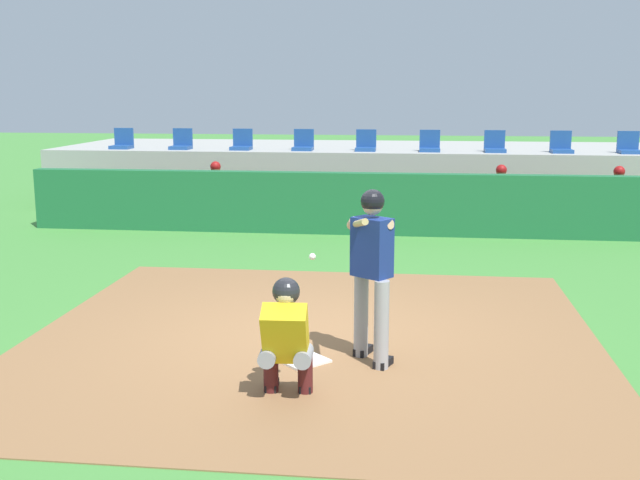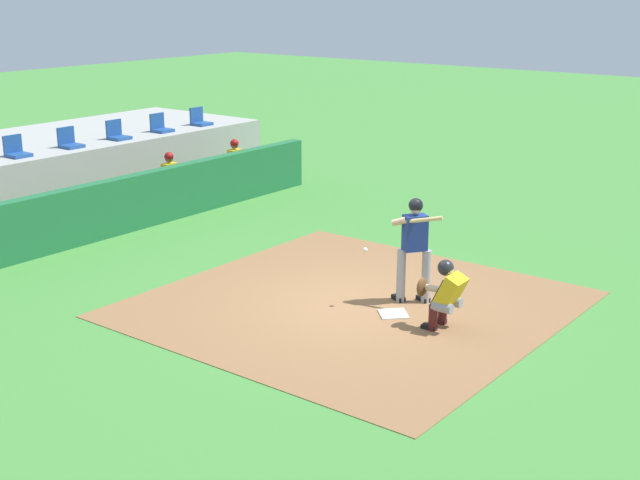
{
  "view_description": "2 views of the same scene",
  "coord_description": "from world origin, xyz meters",
  "px_view_note": "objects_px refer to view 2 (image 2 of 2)",
  "views": [
    {
      "loc": [
        1.1,
        -8.34,
        2.77
      ],
      "look_at": [
        0.0,
        0.7,
        1.0
      ],
      "focal_mm": 43.41,
      "sensor_mm": 36.0,
      "label": 1
    },
    {
      "loc": [
        -11.12,
        -7.9,
        5.15
      ],
      "look_at": [
        0.0,
        0.7,
        1.0
      ],
      "focal_mm": 48.8,
      "sensor_mm": 36.0,
      "label": 2
    }
  ],
  "objects_px": {
    "home_plate": "(393,314)",
    "stadium_seat_5": "(69,142)",
    "stadium_seat_4": "(16,151)",
    "batter_at_plate": "(414,243)",
    "stadium_seat_7": "(160,127)",
    "dugout_player_2": "(238,163)",
    "stadium_seat_6": "(117,134)",
    "dugout_player_1": "(174,178)",
    "stadium_seat_8": "(200,120)",
    "catcher_crouched": "(444,292)"
  },
  "relations": [
    {
      "from": "home_plate",
      "to": "stadium_seat_5",
      "type": "bearing_deg",
      "value": 81.92
    },
    {
      "from": "stadium_seat_4",
      "to": "batter_at_plate",
      "type": "bearing_deg",
      "value": -86.08
    },
    {
      "from": "stadium_seat_7",
      "to": "dugout_player_2",
      "type": "bearing_deg",
      "value": -68.76
    },
    {
      "from": "stadium_seat_6",
      "to": "stadium_seat_5",
      "type": "bearing_deg",
      "value": 180.0
    },
    {
      "from": "batter_at_plate",
      "to": "dugout_player_1",
      "type": "xyz_separation_m",
      "value": [
        2.15,
        8.07,
        -0.36
      ]
    },
    {
      "from": "home_plate",
      "to": "stadium_seat_8",
      "type": "bearing_deg",
      "value": 60.42
    },
    {
      "from": "dugout_player_2",
      "to": "stadium_seat_4",
      "type": "bearing_deg",
      "value": 158.34
    },
    {
      "from": "stadium_seat_6",
      "to": "stadium_seat_8",
      "type": "height_order",
      "value": "same"
    },
    {
      "from": "stadium_seat_5",
      "to": "stadium_seat_8",
      "type": "xyz_separation_m",
      "value": [
        4.33,
        0.0,
        0.0
      ]
    },
    {
      "from": "home_plate",
      "to": "batter_at_plate",
      "type": "bearing_deg",
      "value": 5.93
    },
    {
      "from": "catcher_crouched",
      "to": "stadium_seat_6",
      "type": "height_order",
      "value": "stadium_seat_6"
    },
    {
      "from": "catcher_crouched",
      "to": "dugout_player_1",
      "type": "height_order",
      "value": "dugout_player_1"
    },
    {
      "from": "home_plate",
      "to": "stadium_seat_4",
      "type": "relative_size",
      "value": 0.92
    },
    {
      "from": "stadium_seat_4",
      "to": "stadium_seat_8",
      "type": "bearing_deg",
      "value": 0.0
    },
    {
      "from": "catcher_crouched",
      "to": "dugout_player_2",
      "type": "bearing_deg",
      "value": 60.44
    },
    {
      "from": "dugout_player_1",
      "to": "stadium_seat_8",
      "type": "distance_m",
      "value": 3.67
    },
    {
      "from": "catcher_crouched",
      "to": "dugout_player_1",
      "type": "bearing_deg",
      "value": 72.47
    },
    {
      "from": "home_plate",
      "to": "catcher_crouched",
      "type": "distance_m",
      "value": 1.09
    },
    {
      "from": "home_plate",
      "to": "dugout_player_2",
      "type": "height_order",
      "value": "dugout_player_2"
    },
    {
      "from": "home_plate",
      "to": "dugout_player_1",
      "type": "height_order",
      "value": "dugout_player_1"
    },
    {
      "from": "stadium_seat_4",
      "to": "stadium_seat_7",
      "type": "height_order",
      "value": "same"
    },
    {
      "from": "catcher_crouched",
      "to": "stadium_seat_5",
      "type": "relative_size",
      "value": 3.93
    },
    {
      "from": "batter_at_plate",
      "to": "stadium_seat_6",
      "type": "height_order",
      "value": "stadium_seat_6"
    },
    {
      "from": "stadium_seat_6",
      "to": "stadium_seat_7",
      "type": "xyz_separation_m",
      "value": [
        1.44,
        0.0,
        0.0
      ]
    },
    {
      "from": "home_plate",
      "to": "stadium_seat_6",
      "type": "height_order",
      "value": "stadium_seat_6"
    },
    {
      "from": "catcher_crouched",
      "to": "stadium_seat_7",
      "type": "xyz_separation_m",
      "value": [
        4.35,
        11.1,
        0.93
      ]
    },
    {
      "from": "catcher_crouched",
      "to": "stadium_seat_7",
      "type": "relative_size",
      "value": 3.93
    },
    {
      "from": "dugout_player_2",
      "to": "stadium_seat_5",
      "type": "bearing_deg",
      "value": 151.06
    },
    {
      "from": "dugout_player_2",
      "to": "stadium_seat_8",
      "type": "bearing_deg",
      "value": 72.19
    },
    {
      "from": "home_plate",
      "to": "stadium_seat_6",
      "type": "distance_m",
      "value": 10.69
    },
    {
      "from": "stadium_seat_4",
      "to": "stadium_seat_7",
      "type": "bearing_deg",
      "value": 0.0
    },
    {
      "from": "dugout_player_1",
      "to": "stadium_seat_6",
      "type": "height_order",
      "value": "stadium_seat_6"
    },
    {
      "from": "stadium_seat_7",
      "to": "stadium_seat_8",
      "type": "relative_size",
      "value": 1.0
    },
    {
      "from": "batter_at_plate",
      "to": "stadium_seat_8",
      "type": "bearing_deg",
      "value": 63.29
    },
    {
      "from": "dugout_player_1",
      "to": "stadium_seat_5",
      "type": "distance_m",
      "value": 2.62
    },
    {
      "from": "batter_at_plate",
      "to": "stadium_seat_5",
      "type": "xyz_separation_m",
      "value": [
        0.75,
        10.11,
        0.5
      ]
    },
    {
      "from": "dugout_player_1",
      "to": "dugout_player_2",
      "type": "relative_size",
      "value": 1.0
    },
    {
      "from": "batter_at_plate",
      "to": "stadium_seat_6",
      "type": "relative_size",
      "value": 3.76
    },
    {
      "from": "catcher_crouched",
      "to": "stadium_seat_7",
      "type": "height_order",
      "value": "stadium_seat_7"
    },
    {
      "from": "dugout_player_1",
      "to": "stadium_seat_4",
      "type": "relative_size",
      "value": 2.71
    },
    {
      "from": "dugout_player_2",
      "to": "stadium_seat_7",
      "type": "height_order",
      "value": "stadium_seat_7"
    },
    {
      "from": "stadium_seat_7",
      "to": "stadium_seat_6",
      "type": "bearing_deg",
      "value": 180.0
    },
    {
      "from": "stadium_seat_6",
      "to": "stadium_seat_8",
      "type": "relative_size",
      "value": 1.0
    },
    {
      "from": "stadium_seat_8",
      "to": "stadium_seat_4",
      "type": "bearing_deg",
      "value": 180.0
    },
    {
      "from": "home_plate",
      "to": "stadium_seat_4",
      "type": "xyz_separation_m",
      "value": [
        0.0,
        10.18,
        1.51
      ]
    },
    {
      "from": "home_plate",
      "to": "batter_at_plate",
      "type": "relative_size",
      "value": 0.24
    },
    {
      "from": "catcher_crouched",
      "to": "dugout_player_2",
      "type": "height_order",
      "value": "dugout_player_2"
    },
    {
      "from": "stadium_seat_8",
      "to": "stadium_seat_5",
      "type": "bearing_deg",
      "value": 180.0
    },
    {
      "from": "dugout_player_1",
      "to": "stadium_seat_8",
      "type": "bearing_deg",
      "value": 34.76
    },
    {
      "from": "dugout_player_1",
      "to": "stadium_seat_6",
      "type": "relative_size",
      "value": 2.71
    }
  ]
}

